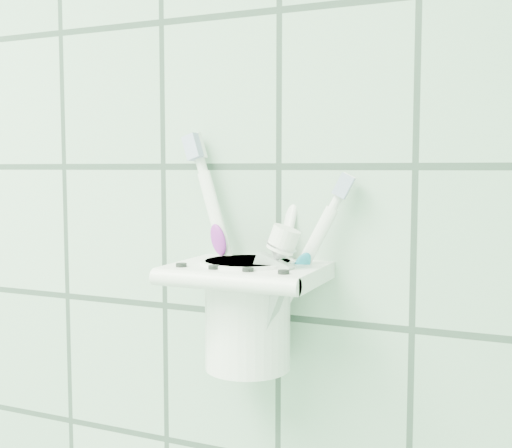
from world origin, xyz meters
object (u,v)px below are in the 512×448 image
at_px(cup, 248,310).
at_px(toothbrush_orange, 255,255).
at_px(toothbrush_blue, 261,253).
at_px(toothpaste_tube, 239,281).
at_px(holder_bracket, 248,274).
at_px(toothbrush_pink, 252,237).

height_order(cup, toothbrush_orange, toothbrush_orange).
relative_size(toothbrush_blue, toothpaste_tube, 1.38).
distance_m(toothbrush_blue, toothpaste_tube, 0.03).
height_order(holder_bracket, toothpaste_tube, toothpaste_tube).
bearing_deg(toothbrush_orange, cup, -122.44).
height_order(holder_bracket, toothbrush_blue, toothbrush_blue).
height_order(cup, toothbrush_blue, toothbrush_blue).
bearing_deg(toothpaste_tube, toothbrush_orange, 91.59).
bearing_deg(holder_bracket, toothbrush_pink, 105.14).
bearing_deg(toothbrush_orange, toothpaste_tube, -104.62).
bearing_deg(toothbrush_pink, holder_bracket, -69.26).
height_order(toothbrush_pink, toothbrush_blue, toothbrush_pink).
height_order(cup, toothpaste_tube, toothpaste_tube).
xyz_separation_m(toothbrush_pink, toothbrush_orange, (0.01, -0.01, -0.02)).
relative_size(holder_bracket, toothbrush_blue, 0.69).
xyz_separation_m(toothbrush_pink, toothbrush_blue, (0.02, -0.02, -0.01)).
relative_size(holder_bracket, toothbrush_pink, 0.61).
bearing_deg(cup, toothbrush_orange, 63.39).
bearing_deg(toothpaste_tube, cup, 99.98).
bearing_deg(toothbrush_pink, toothbrush_orange, -45.18).
distance_m(holder_bracket, toothbrush_pink, 0.04).
bearing_deg(toothbrush_pink, cup, -73.58).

